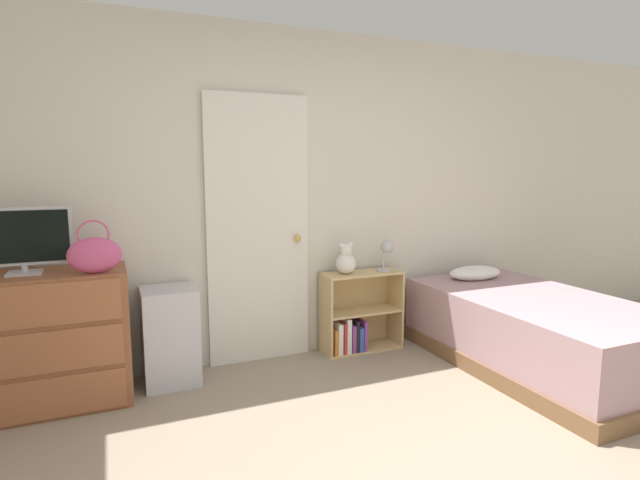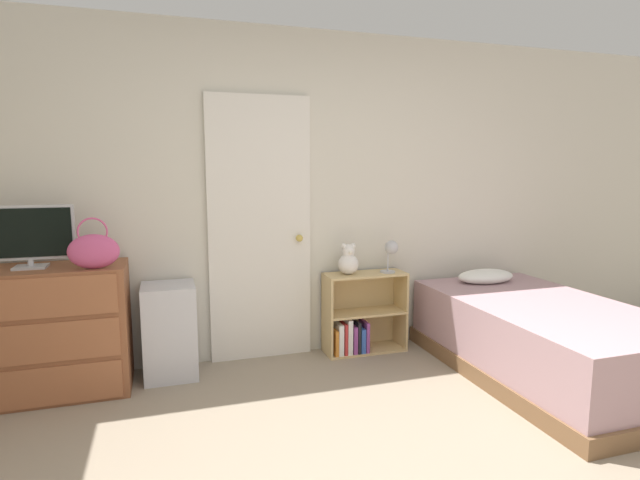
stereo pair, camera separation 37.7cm
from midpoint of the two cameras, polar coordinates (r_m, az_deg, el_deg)
The scene contains 10 objects.
wall_back at distance 3.95m, azimuth -0.44°, elevation 5.03°, with size 10.00×0.06×2.55m.
door_closed at distance 3.85m, azimuth -4.10°, elevation 1.12°, with size 0.80×0.09×2.04m.
dresser at distance 3.69m, azimuth -26.41°, elevation -9.42°, with size 1.04×0.49×0.86m.
tv at distance 3.57m, azimuth -27.84°, elevation 0.45°, with size 0.55×0.16×0.40m.
handbag at distance 3.39m, azimuth -21.62°, elevation -1.15°, with size 0.31×0.11×0.33m.
storage_bin at distance 3.73m, azimuth -14.03°, elevation -10.08°, with size 0.37×0.36×0.68m.
bookshelf at distance 4.15m, azimuth 7.03°, elevation -9.19°, with size 0.67×0.26×0.65m.
teddy_bear at distance 3.99m, azimuth 5.96°, elevation -2.43°, with size 0.17×0.17×0.25m.
desk_lamp at distance 4.09m, azimuth 10.74°, elevation -1.19°, with size 0.14×0.13×0.26m.
bed at distance 4.09m, azimuth 26.55°, elevation -10.10°, with size 1.12×1.95×0.65m.
Camera 2 is at (-0.98, -1.54, 1.49)m, focal length 28.00 mm.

